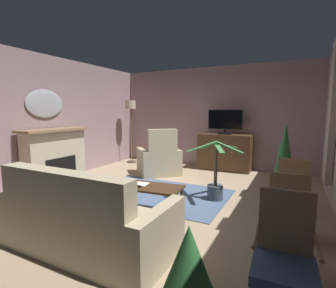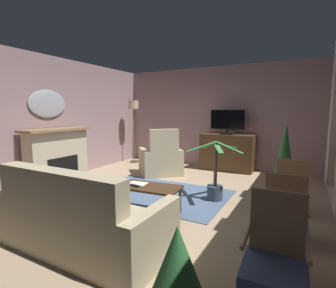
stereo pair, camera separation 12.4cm
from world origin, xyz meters
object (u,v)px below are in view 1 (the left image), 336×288
tv_cabinet (225,153)px  folded_newspaper (138,184)px  sofa_floral (85,223)px  potted_plant_small_fern_corner (189,273)px  wall_mirror_oval (45,104)px  side_chair_beside_plant (284,257)px  television (225,121)px  cat (92,189)px  armchair_facing_sofa (159,161)px  side_chair_far_end (291,194)px  side_chair_nearest_door (288,218)px  potted_plant_tall_palm_by_window (215,184)px  potted_plant_leafy_by_curtain (284,163)px  floor_lamp (131,113)px  tv_remote (136,186)px  fireplace (56,158)px  coffee_table (145,189)px

tv_cabinet → folded_newspaper: (-0.49, -3.41, -0.02)m
sofa_floral → potted_plant_small_fern_corner: 1.51m
wall_mirror_oval → side_chair_beside_plant: wall_mirror_oval is taller
wall_mirror_oval → television: size_ratio=1.02×
side_chair_beside_plant → cat: (-3.35, 1.55, -0.41)m
armchair_facing_sofa → side_chair_far_end: armchair_facing_sofa is taller
side_chair_nearest_door → cat: side_chair_nearest_door is taller
armchair_facing_sofa → potted_plant_tall_palm_by_window: 2.11m
potted_plant_leafy_by_curtain → tv_cabinet: bearing=123.9°
cat → tv_cabinet: bearing=61.9°
floor_lamp → tv_remote: bearing=-53.8°
fireplace → television: 4.18m
coffee_table → floor_lamp: floor_lamp is taller
folded_newspaper → floor_lamp: size_ratio=0.16×
side_chair_nearest_door → cat: 3.46m
potted_plant_leafy_by_curtain → fireplace: bearing=-171.9°
tv_cabinet → floor_lamp: bearing=-173.6°
wall_mirror_oval → folded_newspaper: bearing=-10.2°
side_chair_beside_plant → floor_lamp: bearing=135.3°
fireplace → sofa_floral: fireplace is taller
folded_newspaper → potted_plant_leafy_by_curtain: (2.02, 1.13, 0.31)m
cat → folded_newspaper: bearing=-10.6°
coffee_table → armchair_facing_sofa: armchair_facing_sofa is taller
television → tv_remote: size_ratio=5.25×
coffee_table → tv_cabinet: bearing=84.2°
floor_lamp → folded_newspaper: bearing=-53.2°
wall_mirror_oval → side_chair_nearest_door: 5.10m
fireplace → cat: (1.25, -0.26, -0.46)m
coffee_table → fireplace: bearing=168.7°
fireplace → floor_lamp: bearing=86.9°
potted_plant_small_fern_corner → floor_lamp: size_ratio=0.42×
armchair_facing_sofa → side_chair_nearest_door: armchair_facing_sofa is taller
wall_mirror_oval → side_chair_far_end: 5.01m
fireplace → side_chair_far_end: size_ratio=1.67×
floor_lamp → fireplace: bearing=-93.1°
potted_plant_small_fern_corner → side_chair_nearest_door: bearing=63.0°
tv_remote → side_chair_far_end: bearing=-162.2°
armchair_facing_sofa → side_chair_beside_plant: (2.97, -3.50, 0.17)m
wall_mirror_oval → folded_newspaper: wall_mirror_oval is taller
fireplace → floor_lamp: size_ratio=0.84×
folded_newspaper → armchair_facing_sofa: 2.33m
side_chair_nearest_door → coffee_table: bearing=166.1°
armchair_facing_sofa → tv_remote: bearing=-69.2°
tv_remote → potted_plant_leafy_by_curtain: 2.36m
side_chair_beside_plant → floor_lamp: size_ratio=0.52×
fireplace → side_chair_beside_plant: fireplace is taller
folded_newspaper → floor_lamp: floor_lamp is taller
tv_remote → potted_plant_small_fern_corner: 2.16m
side_chair_far_end → cat: size_ratio=1.44×
wall_mirror_oval → side_chair_beside_plant: 5.31m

